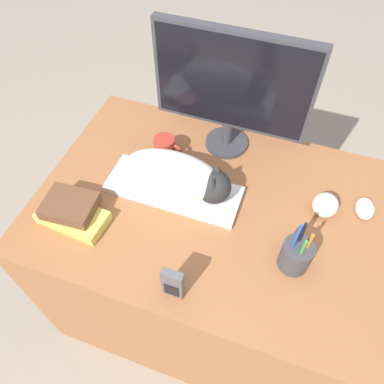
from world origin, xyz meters
TOP-DOWN VIEW (x-y plane):
  - ground_plane at (0.00, 0.00)m, footprint 12.00×12.00m
  - desk at (0.00, 0.39)m, footprint 1.17×0.79m
  - keyboard at (-0.15, 0.40)m, footprint 0.45×0.16m
  - cat at (-0.12, 0.40)m, footprint 0.35×0.15m
  - monitor at (-0.04, 0.67)m, footprint 0.52×0.16m
  - computer_mouse at (0.46, 0.53)m, footprint 0.06×0.09m
  - coffee_mug at (-0.23, 0.54)m, footprint 0.10×0.07m
  - pen_cup at (0.28, 0.27)m, footprint 0.09×0.09m
  - baseball at (0.33, 0.48)m, footprint 0.08×0.08m
  - phone at (-0.02, 0.07)m, footprint 0.06×0.02m
  - book_stack at (-0.41, 0.20)m, footprint 0.22×0.15m

SIDE VIEW (x-z plane):
  - ground_plane at x=0.00m, z-range 0.00..0.00m
  - desk at x=0.00m, z-range 0.00..0.78m
  - keyboard at x=-0.15m, z-range 0.78..0.80m
  - computer_mouse at x=0.46m, z-range 0.78..0.81m
  - book_stack at x=-0.41m, z-range 0.77..0.85m
  - baseball at x=0.33m, z-range 0.78..0.86m
  - coffee_mug at x=-0.23m, z-range 0.78..0.86m
  - pen_cup at x=0.28m, z-range 0.73..0.93m
  - phone at x=-0.02m, z-range 0.77..0.90m
  - cat at x=-0.12m, z-range 0.80..0.94m
  - monitor at x=-0.04m, z-range 0.81..1.26m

